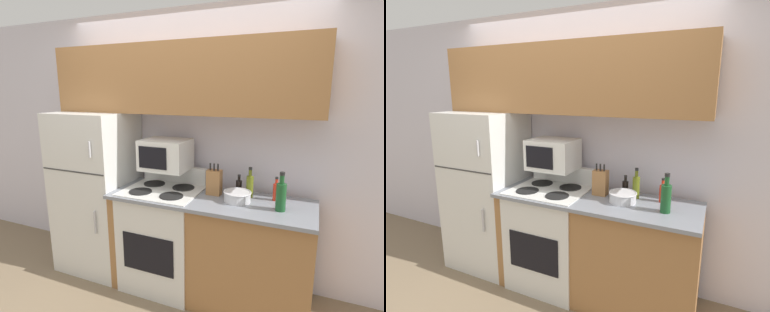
% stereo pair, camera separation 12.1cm
% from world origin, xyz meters
% --- Properties ---
extents(ground_plane, '(12.00, 12.00, 0.00)m').
position_xyz_m(ground_plane, '(0.00, 0.00, 0.00)').
color(ground_plane, '#7F6B51').
extents(wall_back, '(8.00, 0.05, 2.55)m').
position_xyz_m(wall_back, '(0.00, 0.66, 1.27)').
color(wall_back, silver).
rests_on(wall_back, ground_plane).
extents(lower_cabinets, '(1.72, 0.60, 0.93)m').
position_xyz_m(lower_cabinets, '(0.36, 0.28, 0.46)').
color(lower_cabinets, '#9E6B3D').
rests_on(lower_cabinets, ground_plane).
extents(refrigerator, '(0.72, 0.65, 1.61)m').
position_xyz_m(refrigerator, '(-0.86, 0.31, 0.80)').
color(refrigerator, silver).
rests_on(refrigerator, ground_plane).
extents(upper_cabinets, '(2.45, 0.35, 0.60)m').
position_xyz_m(upper_cabinets, '(0.00, 0.46, 1.91)').
color(upper_cabinets, '#9E6B3D').
rests_on(upper_cabinets, refrigerator).
extents(stove, '(0.67, 0.59, 1.10)m').
position_xyz_m(stove, '(-0.08, 0.27, 0.48)').
color(stove, silver).
rests_on(stove, ground_plane).
extents(microwave, '(0.42, 0.34, 0.28)m').
position_xyz_m(microwave, '(-0.10, 0.37, 1.24)').
color(microwave, silver).
rests_on(microwave, stove).
extents(knife_block, '(0.12, 0.09, 0.28)m').
position_xyz_m(knife_block, '(0.37, 0.36, 1.04)').
color(knife_block, '#9E6B3D').
rests_on(knife_block, lower_cabinets).
extents(bowl, '(0.23, 0.23, 0.08)m').
position_xyz_m(bowl, '(0.60, 0.27, 0.97)').
color(bowl, silver).
rests_on(bowl, lower_cabinets).
extents(bottle_hot_sauce, '(0.05, 0.05, 0.20)m').
position_xyz_m(bottle_hot_sauce, '(0.89, 0.42, 1.01)').
color(bottle_hot_sauce, red).
rests_on(bottle_hot_sauce, lower_cabinets).
extents(bottle_soy_sauce, '(0.05, 0.05, 0.18)m').
position_xyz_m(bottle_soy_sauce, '(0.57, 0.44, 1.00)').
color(bottle_soy_sauce, black).
rests_on(bottle_soy_sauce, lower_cabinets).
extents(bottle_wine_green, '(0.08, 0.08, 0.30)m').
position_xyz_m(bottle_wine_green, '(0.95, 0.21, 1.05)').
color(bottle_wine_green, '#194C23').
rests_on(bottle_wine_green, lower_cabinets).
extents(bottle_olive_oil, '(0.06, 0.06, 0.26)m').
position_xyz_m(bottle_olive_oil, '(0.67, 0.41, 1.03)').
color(bottle_olive_oil, '#5B6619').
rests_on(bottle_olive_oil, lower_cabinets).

